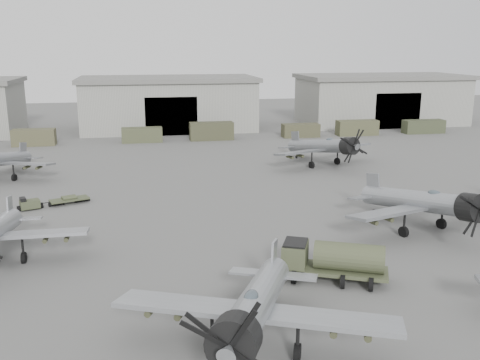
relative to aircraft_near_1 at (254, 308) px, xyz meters
The scene contains 14 objects.
ground 7.81m from the aircraft_near_1, 87.97° to the left, with size 220.00×220.00×0.00m, color #565654.
hangar_center 69.42m from the aircraft_near_1, 89.78° to the left, with size 29.00×14.80×8.70m.
hangar_right 79.27m from the aircraft_near_1, 61.13° to the left, with size 29.00×14.80×8.70m.
support_truck_2 60.63m from the aircraft_near_1, 108.67° to the left, with size 5.82×2.20×2.32m, color #4B4931.
support_truck_3 57.61m from the aircraft_near_1, 94.37° to the left, with size 5.83×2.20×2.11m, color #43472E.
support_truck_4 57.74m from the aircraft_near_1, 84.17° to the left, with size 6.49×2.20×2.64m, color #3B3C27.
support_truck_5 60.74m from the aircraft_near_1, 71.05° to the left, with size 5.70×2.20×2.04m, color #41412B.
support_truck_6 64.32m from the aircraft_near_1, 63.25° to the left, with size 6.48×2.20×2.35m, color #48492F.
support_truck_7 70.18m from the aircraft_near_1, 54.94° to the left, with size 6.64×2.20×2.12m, color #3A402A.
aircraft_near_1 is the anchor object (origin of this frame).
aircraft_mid_2 21.19m from the aircraft_near_1, 40.48° to the left, with size 13.05×11.74×5.22m.
aircraft_far_1 40.48m from the aircraft_near_1, 65.94° to the left, with size 12.82×11.58×5.19m.
fuel_tanker 9.63m from the aircraft_near_1, 48.00° to the left, with size 6.53×4.41×2.41m.
tug_trailer 29.13m from the aircraft_near_1, 116.72° to the left, with size 5.82×3.12×1.17m.
Camera 1 is at (-4.87, -28.58, 13.75)m, focal length 40.00 mm.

